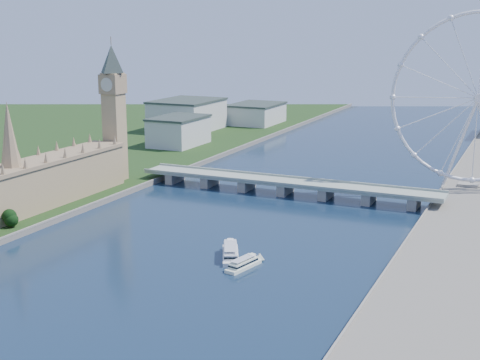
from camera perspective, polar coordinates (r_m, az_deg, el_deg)
The scene contains 7 objects.
parliament_range at distance 428.98m, azimuth -18.78°, elevation -0.87°, with size 24.00×200.00×70.00m.
big_ben at distance 503.89m, azimuth -10.77°, elevation 7.11°, with size 20.02×20.02×110.00m.
westminster_bridge at distance 473.65m, azimuth 3.90°, elevation -0.41°, with size 220.00×22.00×9.50m.
london_eye at distance 491.15m, azimuth 19.67°, elevation 6.55°, with size 113.60×39.12×124.30m.
city_skyline at distance 709.57m, azimuth 14.36°, elevation 4.52°, with size 505.00×280.00×32.00m.
tour_boat_near at distance 345.04m, azimuth -0.81°, elevation -6.65°, with size 8.30×32.33×7.17m, color white, non-canonical shape.
tour_boat_far at distance 330.96m, azimuth 0.29°, elevation -7.52°, with size 6.48×25.57×5.61m, color white, non-canonical shape.
Camera 1 is at (160.79, -132.02, 115.51)m, focal length 50.00 mm.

